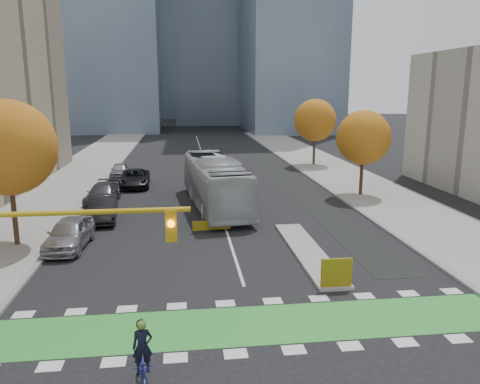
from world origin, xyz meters
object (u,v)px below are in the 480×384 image
object	(u,v)px
parked_car_c	(103,194)
tree_east_far	(315,120)
cyclist	(143,365)
hazard_board	(337,273)
parked_car_a	(69,233)
parked_car_b	(103,208)
bus	(215,182)
parked_car_e	(120,170)
parked_car_d	(135,178)
tree_west	(7,148)
tree_east_near	(363,138)
traffic_signal_west	(5,249)

from	to	relation	value
parked_car_c	tree_east_far	bearing A→B (deg)	40.71
cyclist	parked_car_c	size ratio (longest dim) A/B	0.41
hazard_board	cyclist	bearing A→B (deg)	-142.89
parked_car_a	parked_car_b	xyz separation A→B (m)	(0.94, 5.62, -0.02)
bus	parked_car_a	xyz separation A→B (m)	(-8.75, -8.39, -1.02)
hazard_board	tree_east_far	size ratio (longest dim) A/B	0.18
hazard_board	parked_car_b	world-z (taller)	parked_car_b
hazard_board	parked_car_a	bearing A→B (deg)	150.85
bus	parked_car_c	distance (m)	8.99
cyclist	parked_car_e	bearing A→B (deg)	90.17
cyclist	parked_car_d	xyz separation A→B (m)	(-3.10, 29.95, 0.06)
tree_east_far	parked_car_e	xyz separation A→B (m)	(-21.50, -4.84, -4.54)
hazard_board	tree_west	bearing A→B (deg)	154.01
parked_car_a	parked_car_e	world-z (taller)	parked_car_a
parked_car_d	parked_car_b	bearing A→B (deg)	-97.93
tree_west	parked_car_e	bearing A→B (deg)	81.93
tree_east_near	parked_car_d	distance (m)	20.40
cyclist	parked_car_c	world-z (taller)	cyclist
hazard_board	parked_car_c	xyz separation A→B (m)	(-12.88, 17.87, -0.04)
hazard_board	bus	distance (m)	16.25
tree_east_far	parked_car_a	size ratio (longest dim) A/B	1.55
tree_east_near	hazard_board	bearing A→B (deg)	-114.20
traffic_signal_west	parked_car_b	size ratio (longest dim) A/B	1.70
traffic_signal_west	parked_car_b	distance (m)	17.88
tree_east_near	parked_car_c	xyz separation A→B (m)	(-20.88, 0.07, -4.11)
parked_car_a	parked_car_e	distance (m)	21.71
tree_east_far	parked_car_c	xyz separation A→B (m)	(-21.38, -15.93, -4.48)
tree_east_far	parked_car_e	bearing A→B (deg)	-167.32
traffic_signal_west	cyclist	world-z (taller)	traffic_signal_west
parked_car_b	parked_car_e	distance (m)	16.12
tree_west	cyclist	bearing A→B (deg)	-59.60
hazard_board	tree_east_near	distance (m)	19.93
traffic_signal_west	bus	bearing A→B (deg)	69.32
hazard_board	parked_car_d	distance (m)	26.37
hazard_board	parked_car_d	bearing A→B (deg)	114.68
tree_west	parked_car_e	distance (m)	21.93
tree_east_far	bus	distance (m)	22.44
hazard_board	parked_car_d	xyz separation A→B (m)	(-11.01, 23.96, -0.02)
tree_east_near	traffic_signal_west	size ratio (longest dim) A/B	0.83
hazard_board	cyclist	xyz separation A→B (m)	(-7.91, -5.99, -0.09)
parked_car_a	bus	bearing A→B (deg)	47.40
parked_car_d	parked_car_a	bearing A→B (deg)	-99.30
tree_east_far	hazard_board	bearing A→B (deg)	-104.12
tree_west	parked_car_b	bearing A→B (deg)	52.18
tree_east_far	parked_car_c	bearing A→B (deg)	-143.32
hazard_board	parked_car_e	world-z (taller)	hazard_board
traffic_signal_west	parked_car_e	world-z (taller)	traffic_signal_west
tree_west	parked_car_c	size ratio (longest dim) A/B	1.58
parked_car_c	hazard_board	bearing A→B (deg)	-50.18
parked_car_b	parked_car_e	bearing A→B (deg)	87.96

